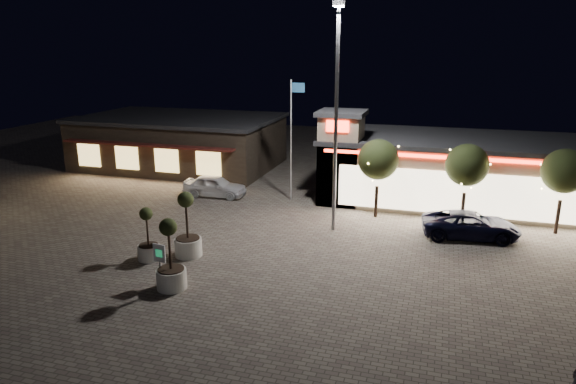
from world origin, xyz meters
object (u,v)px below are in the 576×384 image
(white_sedan, at_px, (215,186))
(planter_mid, at_px, (171,267))
(planter_left, at_px, (148,244))
(pickup_truck, at_px, (471,225))
(valet_sign, at_px, (159,257))

(white_sedan, xyz_separation_m, planter_mid, (4.11, -13.37, 0.24))
(planter_left, bearing_deg, pickup_truck, 26.94)
(white_sedan, xyz_separation_m, valet_sign, (3.48, -13.20, 0.57))
(pickup_truck, bearing_deg, valet_sign, 119.84)
(white_sedan, height_order, planter_left, planter_left)
(pickup_truck, distance_m, white_sedan, 16.96)
(pickup_truck, relative_size, valet_sign, 2.74)
(white_sedan, relative_size, valet_sign, 2.32)
(pickup_truck, xyz_separation_m, planter_mid, (-12.54, -10.13, 0.26))
(planter_mid, xyz_separation_m, valet_sign, (-0.62, 0.17, 0.34))
(planter_mid, height_order, valet_sign, planter_mid)
(white_sedan, xyz_separation_m, planter_left, (1.51, -10.94, 0.08))
(pickup_truck, relative_size, white_sedan, 1.18)
(valet_sign, bearing_deg, pickup_truck, 37.11)
(pickup_truck, height_order, valet_sign, valet_sign)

